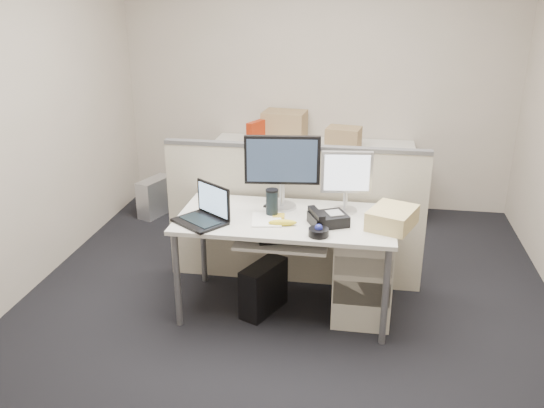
% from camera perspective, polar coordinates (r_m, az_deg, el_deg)
% --- Properties ---
extents(floor, '(4.00, 4.50, 0.01)m').
position_cam_1_polar(floor, '(4.32, 1.28, -10.36)').
color(floor, black).
rests_on(floor, ground).
extents(wall_back, '(4.00, 0.02, 2.70)m').
position_cam_1_polar(wall_back, '(5.99, 4.51, 12.36)').
color(wall_back, '#B6A99B').
rests_on(wall_back, ground).
extents(wall_front, '(4.00, 0.02, 2.70)m').
position_cam_1_polar(wall_front, '(1.74, -9.08, -10.19)').
color(wall_front, '#B6A99B').
rests_on(wall_front, ground).
extents(wall_left, '(0.02, 4.50, 2.70)m').
position_cam_1_polar(wall_left, '(4.52, -24.78, 7.68)').
color(wall_left, '#B6A99B').
rests_on(wall_left, ground).
extents(desk, '(1.50, 0.75, 0.73)m').
position_cam_1_polar(desk, '(4.01, 1.36, -2.18)').
color(desk, silver).
rests_on(desk, floor).
extents(keyboard_tray, '(0.62, 0.32, 0.02)m').
position_cam_1_polar(keyboard_tray, '(3.87, 0.98, -3.82)').
color(keyboard_tray, silver).
rests_on(keyboard_tray, desk).
extents(drawer_pedestal, '(0.40, 0.55, 0.65)m').
position_cam_1_polar(drawer_pedestal, '(4.17, 8.96, -6.66)').
color(drawer_pedestal, beige).
rests_on(drawer_pedestal, floor).
extents(cubicle_partition, '(2.00, 0.06, 1.10)m').
position_cam_1_polar(cubicle_partition, '(4.47, 2.15, -1.31)').
color(cubicle_partition, '#BFB19C').
rests_on(cubicle_partition, floor).
extents(back_counter, '(2.00, 0.60, 0.72)m').
position_cam_1_polar(back_counter, '(5.92, 3.96, 2.38)').
color(back_counter, beige).
rests_on(back_counter, floor).
extents(monitor_main, '(0.55, 0.27, 0.53)m').
position_cam_1_polar(monitor_main, '(4.07, 1.02, 3.16)').
color(monitor_main, black).
rests_on(monitor_main, desk).
extents(monitor_small, '(0.37, 0.22, 0.43)m').
position_cam_1_polar(monitor_small, '(4.05, 7.37, 2.14)').
color(monitor_small, '#B7B7BC').
rests_on(monitor_small, desk).
extents(laptop, '(0.42, 0.40, 0.25)m').
position_cam_1_polar(laptop, '(3.88, -7.25, -0.17)').
color(laptop, black).
rests_on(laptop, desk).
extents(trackball, '(0.14, 0.14, 0.05)m').
position_cam_1_polar(trackball, '(3.70, 4.63, -2.81)').
color(trackball, black).
rests_on(trackball, desk).
extents(desk_phone, '(0.30, 0.28, 0.08)m').
position_cam_1_polar(desk_phone, '(3.87, 5.60, -1.52)').
color(desk_phone, black).
rests_on(desk_phone, desk).
extents(paper_stack, '(0.24, 0.28, 0.01)m').
position_cam_1_polar(paper_stack, '(3.93, -0.53, -1.57)').
color(paper_stack, white).
rests_on(paper_stack, desk).
extents(sticky_pad, '(0.09, 0.09, 0.01)m').
position_cam_1_polar(sticky_pad, '(3.99, 0.66, -1.18)').
color(sticky_pad, gold).
rests_on(sticky_pad, desk).
extents(travel_mug, '(0.10, 0.10, 0.18)m').
position_cam_1_polar(travel_mug, '(3.99, -0.00, 0.08)').
color(travel_mug, black).
rests_on(travel_mug, desk).
extents(banana, '(0.20, 0.08, 0.04)m').
position_cam_1_polar(banana, '(3.84, 1.06, -1.86)').
color(banana, gold).
rests_on(banana, desk).
extents(cellphone, '(0.08, 0.11, 0.01)m').
position_cam_1_polar(cellphone, '(4.19, -0.28, -0.08)').
color(cellphone, black).
rests_on(cellphone, desk).
extents(manila_folders, '(0.37, 0.41, 0.13)m').
position_cam_1_polar(manila_folders, '(3.89, 11.82, -1.35)').
color(manila_folders, '#D7BE82').
rests_on(manila_folders, desk).
extents(keyboard, '(0.46, 0.28, 0.02)m').
position_cam_1_polar(keyboard, '(3.89, 1.80, -3.31)').
color(keyboard, black).
rests_on(keyboard, keyboard_tray).
extents(pc_tower_desk, '(0.31, 0.43, 0.37)m').
position_cam_1_polar(pc_tower_desk, '(4.20, -0.84, -8.31)').
color(pc_tower_desk, black).
rests_on(pc_tower_desk, floor).
extents(pc_tower_spare_dark, '(0.23, 0.48, 0.43)m').
position_cam_1_polar(pc_tower_spare_dark, '(5.88, -6.82, 0.67)').
color(pc_tower_spare_dark, black).
rests_on(pc_tower_spare_dark, floor).
extents(pc_tower_spare_silver, '(0.29, 0.44, 0.38)m').
position_cam_1_polar(pc_tower_spare_silver, '(6.04, -11.47, 0.71)').
color(pc_tower_spare_silver, '#B7B7BC').
rests_on(pc_tower_spare_silver, floor).
extents(cardboard_box_left, '(0.45, 0.36, 0.32)m').
position_cam_1_polar(cardboard_box_left, '(5.92, 1.25, 7.66)').
color(cardboard_box_left, '#936E49').
rests_on(cardboard_box_left, back_counter).
extents(cardboard_box_right, '(0.36, 0.30, 0.23)m').
position_cam_1_polar(cardboard_box_right, '(5.65, 7.09, 6.39)').
color(cardboard_box_right, '#936E49').
rests_on(cardboard_box_right, back_counter).
extents(red_binder, '(0.17, 0.28, 0.26)m').
position_cam_1_polar(red_binder, '(5.76, -1.51, 6.97)').
color(red_binder, '#9D240A').
rests_on(red_binder, back_counter).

